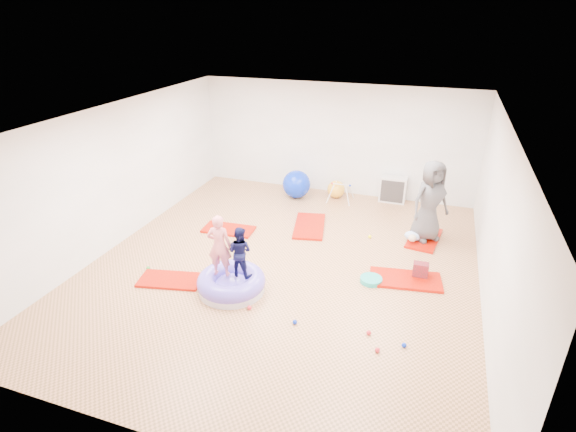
% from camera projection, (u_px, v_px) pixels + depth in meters
% --- Properties ---
extents(room, '(7.01, 8.01, 2.81)m').
position_uv_depth(room, '(282.00, 197.00, 7.91)').
color(room, tan).
rests_on(room, ground).
extents(gym_mat_front_left, '(1.20, 0.77, 0.05)m').
position_uv_depth(gym_mat_front_left, '(170.00, 280.00, 8.00)').
color(gym_mat_front_left, red).
rests_on(gym_mat_front_left, ground).
extents(gym_mat_mid_left, '(1.14, 0.62, 0.05)m').
position_uv_depth(gym_mat_mid_left, '(229.00, 229.00, 9.83)').
color(gym_mat_mid_left, red).
rests_on(gym_mat_mid_left, ground).
extents(gym_mat_center_back, '(0.89, 1.38, 0.05)m').
position_uv_depth(gym_mat_center_back, '(309.00, 226.00, 9.97)').
color(gym_mat_center_back, red).
rests_on(gym_mat_center_back, ground).
extents(gym_mat_right, '(1.33, 0.80, 0.05)m').
position_uv_depth(gym_mat_right, '(405.00, 280.00, 8.01)').
color(gym_mat_right, red).
rests_on(gym_mat_right, ground).
extents(gym_mat_rear_right, '(0.73, 1.21, 0.05)m').
position_uv_depth(gym_mat_rear_right, '(424.00, 238.00, 9.44)').
color(gym_mat_rear_right, red).
rests_on(gym_mat_rear_right, ground).
extents(inflatable_cushion, '(1.18, 1.18, 0.37)m').
position_uv_depth(inflatable_cushion, '(231.00, 283.00, 7.70)').
color(inflatable_cushion, silver).
rests_on(inflatable_cushion, ground).
extents(child_pink, '(0.45, 0.34, 1.11)m').
position_uv_depth(child_pink, '(219.00, 243.00, 7.43)').
color(child_pink, '#E36F78').
rests_on(child_pink, inflatable_cushion).
extents(child_navy, '(0.46, 0.37, 0.90)m').
position_uv_depth(child_navy, '(240.00, 249.00, 7.46)').
color(child_navy, '#0C0D33').
rests_on(child_navy, inflatable_cushion).
extents(adult_caregiver, '(0.98, 0.94, 1.69)m').
position_uv_depth(adult_caregiver, '(430.00, 201.00, 9.04)').
color(adult_caregiver, '#47464A').
rests_on(adult_caregiver, gym_mat_rear_right).
extents(infant, '(0.34, 0.35, 0.20)m').
position_uv_depth(infant, '(413.00, 236.00, 9.25)').
color(infant, '#A9C8FF').
rests_on(infant, gym_mat_rear_right).
extents(ball_pit_balls, '(4.79, 3.50, 0.07)m').
position_uv_depth(ball_pit_balls, '(300.00, 301.00, 7.41)').
color(ball_pit_balls, red).
rests_on(ball_pit_balls, ground).
extents(exercise_ball_blue, '(0.71, 0.71, 0.71)m').
position_uv_depth(exercise_ball_blue, '(296.00, 184.00, 11.41)').
color(exercise_ball_blue, '#092AD1').
rests_on(exercise_ball_blue, ground).
extents(exercise_ball_orange, '(0.44, 0.44, 0.44)m').
position_uv_depth(exercise_ball_orange, '(336.00, 189.00, 11.44)').
color(exercise_ball_orange, yellow).
rests_on(exercise_ball_orange, ground).
extents(infant_play_gym, '(0.61, 0.58, 0.47)m').
position_uv_depth(infant_play_gym, '(341.00, 190.00, 11.17)').
color(infant_play_gym, silver).
rests_on(infant_play_gym, ground).
extents(cube_shelf, '(0.64, 0.32, 0.64)m').
position_uv_depth(cube_shelf, '(393.00, 190.00, 11.16)').
color(cube_shelf, silver).
rests_on(cube_shelf, ground).
extents(balance_disc, '(0.39, 0.39, 0.09)m').
position_uv_depth(balance_disc, '(371.00, 280.00, 7.97)').
color(balance_disc, '#1DAAA1').
rests_on(balance_disc, ground).
extents(backpack, '(0.28, 0.18, 0.31)m').
position_uv_depth(backpack, '(420.00, 271.00, 8.03)').
color(backpack, '#A20A1A').
rests_on(backpack, ground).
extents(yellow_toy, '(0.18, 0.18, 0.03)m').
position_uv_depth(yellow_toy, '(178.00, 282.00, 7.95)').
color(yellow_toy, '#FBF800').
rests_on(yellow_toy, ground).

